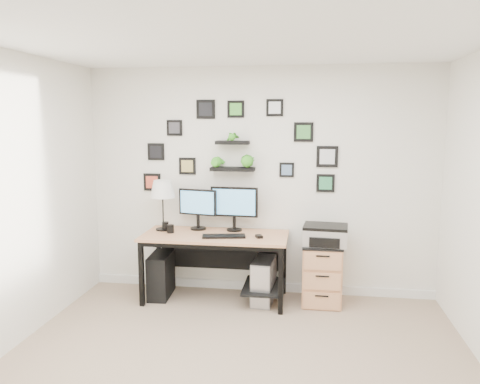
% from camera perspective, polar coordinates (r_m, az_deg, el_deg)
% --- Properties ---
extents(room, '(4.00, 4.00, 4.00)m').
position_cam_1_polar(room, '(5.66, 2.31, -11.38)').
color(room, tan).
rests_on(room, ground).
extents(desk, '(1.60, 0.70, 0.75)m').
position_cam_1_polar(desk, '(5.25, -2.60, -6.42)').
color(desk, tan).
rests_on(desk, ground).
extents(monitor_left, '(0.46, 0.21, 0.47)m').
position_cam_1_polar(monitor_left, '(5.38, -5.18, -1.72)').
color(monitor_left, black).
rests_on(monitor_left, desk).
extents(monitor_right, '(0.54, 0.18, 0.50)m').
position_cam_1_polar(monitor_right, '(5.29, -0.72, -1.59)').
color(monitor_right, black).
rests_on(monitor_right, desk).
extents(keyboard, '(0.48, 0.23, 0.02)m').
position_cam_1_polar(keyboard, '(5.06, -1.98, -5.41)').
color(keyboard, black).
rests_on(keyboard, desk).
extents(mouse, '(0.09, 0.11, 0.03)m').
position_cam_1_polar(mouse, '(5.04, 2.33, -5.43)').
color(mouse, black).
rests_on(mouse, desk).
extents(table_lamp, '(0.28, 0.28, 0.57)m').
position_cam_1_polar(table_lamp, '(5.38, -9.43, 0.21)').
color(table_lamp, black).
rests_on(table_lamp, desk).
extents(mug, '(0.08, 0.08, 0.09)m').
position_cam_1_polar(mug, '(5.30, -8.48, -4.46)').
color(mug, black).
rests_on(mug, desk).
extents(pen_cup, '(0.08, 0.08, 0.10)m').
position_cam_1_polar(pen_cup, '(5.44, -9.09, -4.12)').
color(pen_cup, black).
rests_on(pen_cup, desk).
extents(pc_tower_black, '(0.25, 0.51, 0.49)m').
position_cam_1_polar(pc_tower_black, '(5.51, -9.60, -9.94)').
color(pc_tower_black, black).
rests_on(pc_tower_black, ground).
extents(pc_tower_grey, '(0.25, 0.50, 0.48)m').
position_cam_1_polar(pc_tower_grey, '(5.27, 2.90, -10.73)').
color(pc_tower_grey, gray).
rests_on(pc_tower_grey, ground).
extents(file_cabinet, '(0.43, 0.53, 0.67)m').
position_cam_1_polar(file_cabinet, '(5.30, 9.91, -9.69)').
color(file_cabinet, tan).
rests_on(file_cabinet, ground).
extents(printer, '(0.49, 0.41, 0.21)m').
position_cam_1_polar(printer, '(5.13, 10.37, -5.17)').
color(printer, silver).
rests_on(printer, file_cabinet).
extents(wall_decor, '(2.26, 0.18, 1.06)m').
position_cam_1_polar(wall_decor, '(5.31, -0.52, 5.12)').
color(wall_decor, black).
rests_on(wall_decor, ground).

